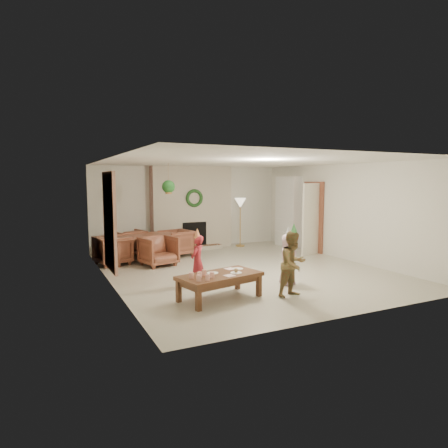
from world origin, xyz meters
TOP-DOWN VIEW (x-y plane):
  - floor at (0.00, 0.00)m, footprint 7.00×7.00m
  - ceiling at (0.00, 0.00)m, footprint 7.00×7.00m
  - wall_back at (0.00, 3.50)m, footprint 7.00×0.00m
  - wall_front at (0.00, -3.50)m, footprint 7.00×0.00m
  - wall_left at (-3.00, 0.00)m, footprint 0.00×7.00m
  - wall_right at (3.00, 0.00)m, footprint 0.00×7.00m
  - fireplace_mass at (0.00, 3.30)m, footprint 2.50×0.40m
  - fireplace_hearth at (0.00, 2.95)m, footprint 1.60×0.30m
  - fireplace_firebox at (0.00, 3.12)m, footprint 0.75×0.12m
  - fireplace_wreath at (0.00, 3.07)m, footprint 0.54×0.10m
  - floor_lamp_base at (1.52, 3.00)m, footprint 0.29×0.29m
  - floor_lamp_post at (1.52, 3.00)m, footprint 0.03×0.03m
  - floor_lamp_shade at (1.52, 3.00)m, footprint 0.37×0.37m
  - bookshelf_carcass at (2.84, 2.30)m, footprint 0.30×1.00m
  - bookshelf_shelf_a at (2.82, 2.30)m, footprint 0.30×0.92m
  - bookshelf_shelf_b at (2.82, 2.30)m, footprint 0.30×0.92m
  - bookshelf_shelf_c at (2.82, 2.30)m, footprint 0.30×0.92m
  - bookshelf_shelf_d at (2.82, 2.30)m, footprint 0.30×0.92m
  - books_row_lower at (2.80, 2.15)m, footprint 0.20×0.40m
  - books_row_mid at (2.80, 2.35)m, footprint 0.20×0.44m
  - books_row_upper at (2.80, 2.20)m, footprint 0.20×0.36m
  - door_frame at (2.96, 1.20)m, footprint 0.05×0.86m
  - door_leaf at (2.58, 0.82)m, footprint 0.77×0.32m
  - curtain_panel at (-2.96, 0.20)m, footprint 0.06×1.20m
  - dining_table at (-1.82, 2.10)m, footprint 2.04×1.43m
  - dining_chair_near at (-1.64, 1.31)m, footprint 0.93×0.95m
  - dining_chair_far at (-2.01, 2.89)m, footprint 0.93×0.95m
  - dining_chair_left at (-2.62, 1.92)m, footprint 0.95×0.93m
  - dining_chair_right at (-0.83, 2.33)m, footprint 0.95×0.93m
  - hanging_plant_cord at (-1.30, 1.50)m, footprint 0.01×0.01m
  - hanging_plant_pot at (-1.30, 1.50)m, footprint 0.16×0.16m
  - hanging_plant_foliage at (-1.30, 1.50)m, footprint 0.32×0.32m
  - coffee_table_top at (-1.45, -1.83)m, footprint 1.58×1.03m
  - coffee_table_apron at (-1.45, -1.83)m, footprint 1.44×0.89m
  - coffee_leg_fl at (-2.03, -2.27)m, footprint 0.09×0.09m
  - coffee_leg_fr at (-0.75, -1.98)m, footprint 0.09×0.09m
  - coffee_leg_bl at (-2.16, -1.69)m, footprint 0.09×0.09m
  - coffee_leg_br at (-0.88, -1.40)m, footprint 0.09×0.09m
  - cup_a at (-1.96, -2.12)m, footprint 0.09×0.09m
  - cup_b at (-2.01, -1.90)m, footprint 0.09×0.09m
  - cup_c at (-1.82, -2.14)m, footprint 0.09×0.09m
  - cup_d at (-1.87, -1.93)m, footprint 0.09×0.09m
  - cup_e at (-1.69, -2.02)m, footprint 0.09×0.09m
  - cup_f at (-1.74, -1.80)m, footprint 0.09×0.09m
  - plate_a at (-1.54, -1.71)m, footprint 0.24×0.24m
  - plate_b at (-1.16, -1.88)m, footprint 0.24×0.24m
  - plate_c at (-0.99, -1.61)m, footprint 0.24×0.24m
  - food_scoop at (-1.16, -1.88)m, footprint 0.09×0.09m
  - napkin_left at (-1.36, -2.02)m, footprint 0.20×0.20m
  - napkin_right at (-1.12, -1.55)m, footprint 0.20×0.20m
  - child_red at (-1.49, -0.89)m, footprint 0.43×0.43m
  - party_hat_red at (-1.49, -0.89)m, footprint 0.18×0.18m
  - child_plaid at (-0.20, -2.24)m, footprint 0.65×0.55m
  - party_hat_plaid at (-0.20, -2.24)m, footprint 0.16×0.16m
  - child_pink at (0.17, -1.54)m, footprint 0.60×0.54m
  - party_hat_pink at (0.17, -1.54)m, footprint 0.17×0.17m

SIDE VIEW (x-z plane):
  - floor at x=0.00m, z-range 0.00..0.00m
  - floor_lamp_base at x=1.52m, z-range 0.00..0.03m
  - fireplace_hearth at x=0.00m, z-range 0.00..0.12m
  - coffee_leg_fl at x=-2.03m, z-range 0.00..0.38m
  - coffee_leg_fr at x=-0.75m, z-range 0.00..0.38m
  - coffee_leg_bl at x=-2.16m, z-range 0.00..0.38m
  - coffee_leg_br at x=-0.88m, z-range 0.00..0.38m
  - dining_table at x=-1.82m, z-range 0.00..0.65m
  - coffee_table_apron at x=-1.45m, z-range 0.29..0.38m
  - dining_chair_near at x=-1.64m, z-range 0.00..0.72m
  - dining_chair_far at x=-2.01m, z-range 0.00..0.72m
  - dining_chair_left at x=-2.62m, z-range 0.00..0.72m
  - dining_chair_right at x=-0.83m, z-range 0.00..0.72m
  - coffee_table_top at x=-1.45m, z-range 0.38..0.45m
  - fireplace_firebox at x=0.00m, z-range 0.07..0.82m
  - bookshelf_shelf_a at x=2.82m, z-range 0.43..0.47m
  - napkin_left at x=-1.36m, z-range 0.45..0.45m
  - napkin_right at x=-1.12m, z-range 0.45..0.45m
  - plate_a at x=-1.54m, z-range 0.45..0.46m
  - plate_b at x=-1.16m, z-range 0.45..0.46m
  - plate_c at x=-0.99m, z-range 0.45..0.46m
  - food_scoop at x=-1.16m, z-range 0.46..0.53m
  - cup_a at x=-1.96m, z-range 0.45..0.55m
  - cup_b at x=-2.01m, z-range 0.45..0.55m
  - cup_c at x=-1.82m, z-range 0.45..0.55m
  - cup_d at x=-1.87m, z-range 0.45..0.55m
  - cup_e at x=-1.69m, z-range 0.45..0.55m
  - cup_f at x=-1.74m, z-range 0.45..0.55m
  - child_red at x=-1.49m, z-range 0.00..1.01m
  - child_pink at x=0.17m, z-range 0.00..1.03m
  - books_row_lower at x=2.80m, z-range 0.47..0.71m
  - child_plaid at x=-0.20m, z-range 0.00..1.18m
  - floor_lamp_post at x=1.52m, z-range 0.03..1.40m
  - bookshelf_shelf_b at x=2.82m, z-range 0.83..0.86m
  - books_row_mid at x=2.80m, z-range 0.87..1.11m
  - door_leaf at x=2.58m, z-range 0.00..2.00m
  - door_frame at x=2.96m, z-range 0.00..2.04m
  - party_hat_red at x=-1.49m, z-range 0.96..1.15m
  - party_hat_pink at x=0.17m, z-range 0.97..1.16m
  - bookshelf_carcass at x=2.84m, z-range 0.00..2.20m
  - party_hat_plaid at x=-0.20m, z-range 1.13..1.32m
  - wall_back at x=0.00m, z-range -2.25..4.75m
  - wall_front at x=0.00m, z-range -2.25..4.75m
  - wall_left at x=-3.00m, z-range -2.25..4.75m
  - wall_right at x=3.00m, z-range -2.25..4.75m
  - fireplace_mass at x=0.00m, z-range 0.00..2.50m
  - bookshelf_shelf_c at x=2.82m, z-range 1.24..1.26m
  - curtain_panel at x=-2.96m, z-range 0.25..2.25m
  - floor_lamp_shade at x=1.52m, z-range 1.22..1.53m
  - books_row_upper at x=2.80m, z-range 1.27..1.49m
  - fireplace_wreath at x=0.00m, z-range 1.28..1.82m
  - bookshelf_shelf_d at x=2.82m, z-range 1.64..1.66m
  - hanging_plant_pot at x=-1.30m, z-range 1.74..1.86m
  - hanging_plant_foliage at x=-1.30m, z-range 1.76..2.08m
  - hanging_plant_cord at x=-1.30m, z-range 1.80..2.50m
  - ceiling at x=0.00m, z-range 2.50..2.50m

